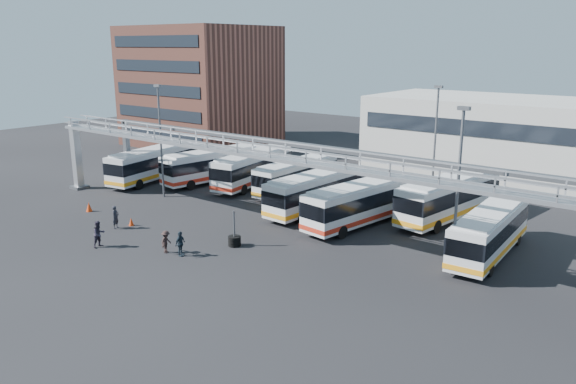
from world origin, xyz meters
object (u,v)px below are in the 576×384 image
Objects in this scene: bus_0 at (153,163)px; bus_7 at (490,231)px; bus_5 at (361,202)px; pedestrian_a at (116,217)px; bus_3 at (297,175)px; bus_2 at (253,167)px; bus_4 at (317,190)px; cone_left at (89,207)px; light_pole_mid at (458,183)px; bus_6 at (449,196)px; bus_1 at (213,165)px; pedestrian_d at (180,244)px; pedestrian_b at (99,234)px; light_pole_left at (160,135)px; light_pole_back at (435,137)px; pedestrian_c at (166,242)px; cone_right at (131,222)px; tire_stack at (234,240)px.

bus_7 is (34.47, -0.21, -0.11)m from bus_0.
pedestrian_a is at bearing -130.88° from bus_5.
bus_3 is at bearing 162.64° from bus_5.
bus_4 is (10.16, -3.42, -0.02)m from bus_2.
cone_left is at bearing -138.61° from bus_4.
bus_5 is at bearing 152.31° from light_pole_mid.
bus_5 is 0.95× the size of bus_6.
bus_1 is 13.87m from cone_left.
cone_left is at bearing -163.86° from bus_7.
bus_5 reaches higher than pedestrian_d.
bus_5 is 14.07× the size of cone_left.
bus_2 is 19.63m from pedestrian_d.
bus_0 is 15.59m from pedestrian_a.
light_pole_mid is 0.92× the size of bus_4.
pedestrian_d is (-16.11, -12.50, -0.91)m from bus_7.
pedestrian_b is (3.22, -19.74, -0.92)m from bus_2.
light_pole_mid is 26.30m from bus_2.
bus_0 is at bearing 38.27° from pedestrian_b.
bus_2 reaches higher than pedestrian_b.
bus_4 is 0.99× the size of bus_5.
pedestrian_d is at bearing -8.93° from cone_left.
pedestrian_d is at bearing -35.94° from light_pole_left.
pedestrian_c is (-8.55, -23.36, -4.95)m from light_pole_back.
light_pole_mid is 0.91× the size of bus_1.
bus_3 is 20.27m from pedestrian_b.
bus_2 reaches higher than bus_5.
pedestrian_d reaches higher than cone_right.
bus_0 reaches higher than bus_4.
bus_2 is (-16.30, -5.72, -3.87)m from light_pole_back.
bus_3 is at bearing 20.91° from bus_1.
light_pole_left reaches higher than cone_right.
bus_7 is at bearing -9.86° from bus_0.
bus_1 reaches higher than pedestrian_c.
pedestrian_c is at bearing -153.21° from light_pole_mid.
light_pole_mid is 12.81× the size of cone_left.
light_pole_mid reaches higher than pedestrian_d.
bus_0 is 24.35m from bus_5.
light_pole_back reaches higher than pedestrian_d.
bus_3 is 5.44× the size of pedestrian_b.
bus_3 is 12.83× the size of cone_left.
bus_7 is at bearing 23.62° from cone_right.
bus_3 reaches higher than pedestrian_c.
bus_0 is (-33.72, 4.55, -3.85)m from light_pole_mid.
bus_3 is (8.76, 8.71, -4.01)m from light_pole_left.
bus_4 reaches higher than pedestrian_b.
pedestrian_d is (13.10, -15.96, -0.98)m from bus_1.
bus_2 is 17.40m from tire_stack.
cone_left is (-12.69, 2.38, -0.38)m from pedestrian_c.
light_pole_back is 13.05m from bus_3.
bus_1 is at bearing 164.68° from light_pole_mid.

